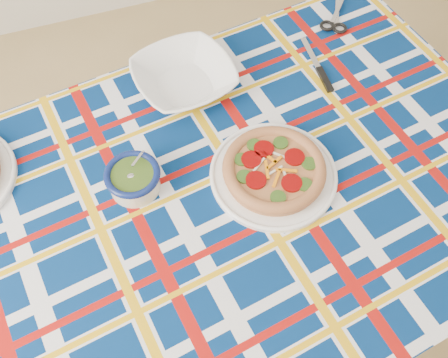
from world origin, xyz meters
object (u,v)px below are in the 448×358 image
object	(u,v)px
pesto_bowl	(133,178)
serving_bowl	(184,78)
main_focaccia_plate	(274,169)
dining_table	(213,217)

from	to	relation	value
pesto_bowl	serving_bowl	world-z (taller)	pesto_bowl
main_focaccia_plate	pesto_bowl	size ratio (longest dim) A/B	2.41
pesto_bowl	serving_bowl	bearing A→B (deg)	52.74
dining_table	main_focaccia_plate	world-z (taller)	main_focaccia_plate
serving_bowl	dining_table	bearing A→B (deg)	-96.80
dining_table	serving_bowl	world-z (taller)	serving_bowl
serving_bowl	pesto_bowl	bearing A→B (deg)	-127.26
main_focaccia_plate	dining_table	bearing A→B (deg)	-173.67
dining_table	serving_bowl	xyz separation A→B (m)	(0.05, 0.38, 0.11)
main_focaccia_plate	serving_bowl	size ratio (longest dim) A/B	1.20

